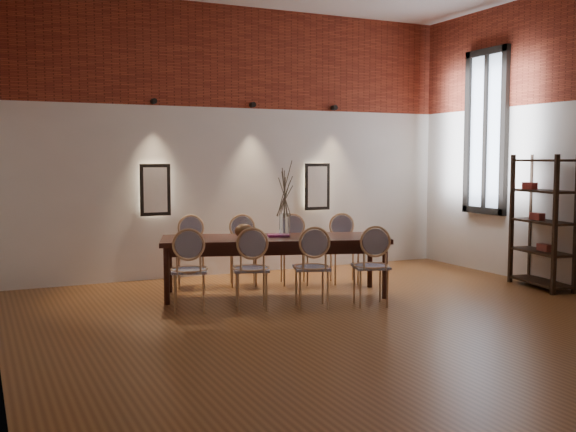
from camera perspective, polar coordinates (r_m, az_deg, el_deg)
name	(u,v)px	position (r m, az deg, el deg)	size (l,w,h in m)	color
floor	(357,324)	(7.28, 5.90, -9.10)	(7.00, 7.00, 0.02)	brown
wall_back	(237,142)	(10.27, -4.32, 6.30)	(7.00, 0.10, 4.00)	silver
brick_band_back	(238,57)	(10.31, -4.22, 13.27)	(7.00, 0.02, 1.50)	maroon
niche_left	(155,190)	(9.79, -11.22, 2.19)	(0.36, 0.06, 0.66)	#FFEAC6
niche_right	(316,187)	(10.72, 2.41, 2.50)	(0.36, 0.06, 0.66)	#FFEAC6
spot_fixture_left	(154,101)	(9.78, -11.30, 9.51)	(0.08, 0.08, 0.10)	black
spot_fixture_mid	(253,105)	(10.25, -3.02, 9.38)	(0.08, 0.08, 0.10)	black
spot_fixture_right	(334,108)	(10.85, 3.93, 9.13)	(0.08, 0.08, 0.10)	black
window_glass	(487,132)	(10.74, 16.46, 6.85)	(0.02, 0.78, 2.38)	silver
window_frame	(486,132)	(10.73, 16.38, 6.85)	(0.08, 0.90, 2.50)	black
window_mullion	(486,132)	(10.73, 16.38, 6.85)	(0.06, 0.06, 2.40)	black
dining_table	(275,266)	(8.61, -1.13, -4.28)	(2.84, 0.91, 0.75)	black
chair_near_a	(189,270)	(7.82, -8.36, -4.56)	(0.44, 0.44, 0.94)	tan
chair_near_b	(251,269)	(7.83, -3.14, -4.49)	(0.44, 0.44, 0.94)	tan
chair_near_c	(312,268)	(7.92, 2.01, -4.39)	(0.44, 0.44, 0.94)	tan
chair_near_d	(371,266)	(8.06, 7.02, -4.25)	(0.44, 0.44, 0.94)	tan
chair_far_a	(191,252)	(9.27, -8.21, -3.07)	(0.44, 0.44, 0.94)	tan
chair_far_b	(243,251)	(9.29, -3.81, -3.01)	(0.44, 0.44, 0.94)	tan
chair_far_c	(294,251)	(9.36, 0.54, -2.94)	(0.44, 0.44, 0.94)	tan
chair_far_d	(344,250)	(9.48, 4.80, -2.86)	(0.44, 0.44, 0.94)	tan
vase	(285,225)	(8.55, -0.28, -0.78)	(0.14, 0.14, 0.30)	silver
dried_branches	(285,190)	(8.52, -0.28, 2.23)	(0.50, 0.50, 0.70)	brown
bowl	(244,231)	(8.46, -3.73, -1.27)	(0.24, 0.24, 0.18)	brown
book	(278,235)	(8.61, -0.85, -1.65)	(0.26, 0.18, 0.03)	#811F5B
shelving_rack	(543,222)	(9.68, 20.75, -0.44)	(0.38, 1.00, 1.80)	black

